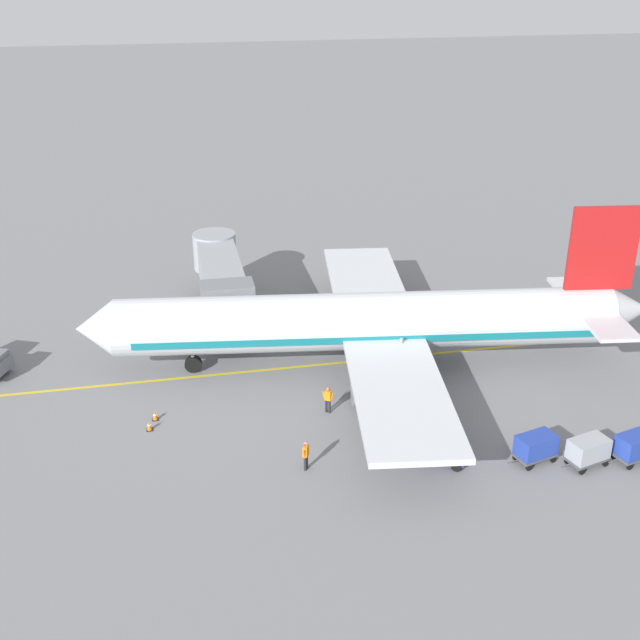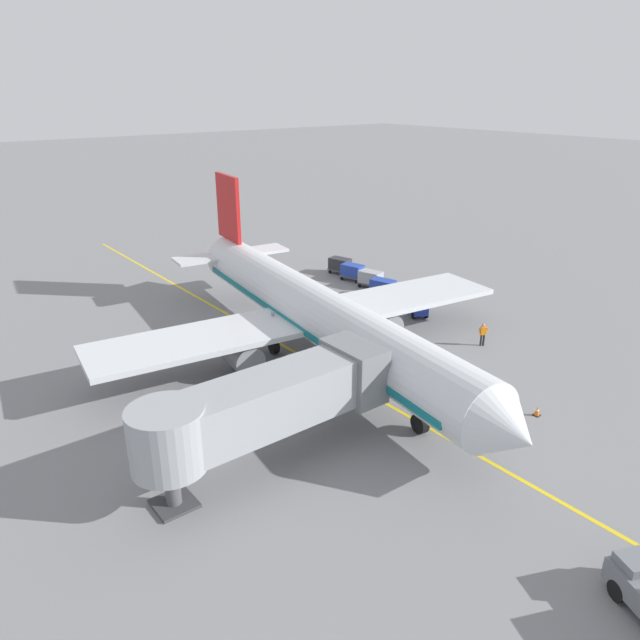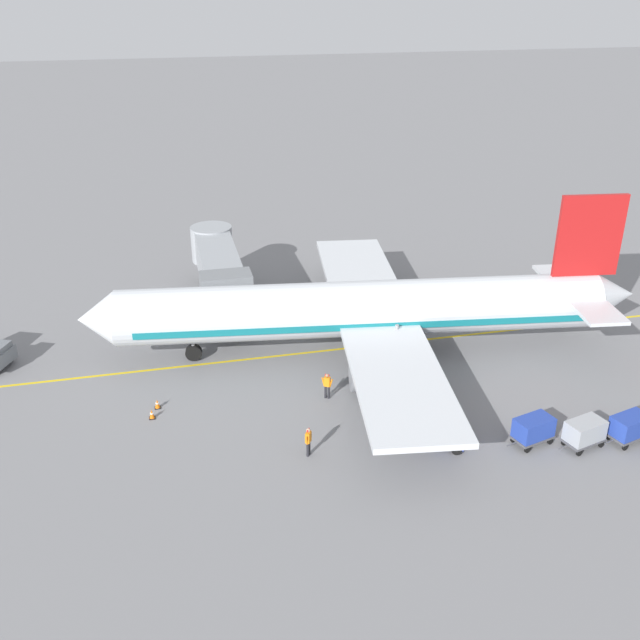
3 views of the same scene
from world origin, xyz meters
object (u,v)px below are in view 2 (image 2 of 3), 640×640
object	(u,v)px
baggage_tug_lead	(417,307)
baggage_cart_front	(383,287)
baggage_cart_tail_end	(340,264)
safety_cone_nose_right	(537,411)
ground_crew_loader	(407,342)
safety_cone_nose_left	(521,414)
jet_bridge	(266,403)
parked_airliner	(314,313)
baggage_cart_second_in_train	(371,278)
baggage_cart_third_in_train	(352,271)
ground_crew_wing_walker	(483,333)

from	to	relation	value
baggage_tug_lead	baggage_cart_front	distance (m)	5.11
baggage_cart_tail_end	safety_cone_nose_right	xyz separation A→B (m)	(8.79, 28.02, -0.66)
ground_crew_loader	safety_cone_nose_left	distance (m)	10.19
jet_bridge	baggage_cart_front	size ratio (longest dim) A/B	4.45
baggage_cart_front	baggage_cart_tail_end	size ratio (longest dim) A/B	1.00
parked_airliner	baggage_cart_tail_end	size ratio (longest dim) A/B	12.53
baggage_tug_lead	baggage_cart_tail_end	size ratio (longest dim) A/B	0.93
safety_cone_nose_left	safety_cone_nose_right	size ratio (longest dim) A/B	1.00
parked_airliner	baggage_cart_front	size ratio (longest dim) A/B	12.53
parked_airliner	jet_bridge	size ratio (longest dim) A/B	2.82
safety_cone_nose_right	safety_cone_nose_left	bearing A→B (deg)	-17.94
jet_bridge	baggage_cart_front	distance (m)	26.51
safety_cone_nose_left	baggage_cart_second_in_train	bearing A→B (deg)	-112.30
baggage_cart_second_in_train	baggage_cart_front	bearing A→B (deg)	70.85
baggage_cart_front	baggage_cart_second_in_train	xyz separation A→B (m)	(-0.89, -2.57, 0.00)
safety_cone_nose_right	baggage_cart_second_in_train	bearing A→B (deg)	-109.68
parked_airliner	ground_crew_loader	distance (m)	6.83
safety_cone_nose_right	ground_crew_loader	bearing A→B (deg)	-90.84
jet_bridge	baggage_cart_tail_end	bearing A→B (deg)	-136.22
parked_airliner	baggage_cart_third_in_train	world-z (taller)	parked_airliner
baggage_cart_second_in_train	baggage_cart_third_in_train	world-z (taller)	same
parked_airliner	baggage_tug_lead	size ratio (longest dim) A/B	13.47
baggage_cart_tail_end	safety_cone_nose_left	xyz separation A→B (m)	(9.85, 27.68, -0.66)
baggage_cart_second_in_train	safety_cone_nose_left	distance (m)	24.34
jet_bridge	ground_crew_wing_walker	world-z (taller)	jet_bridge
baggage_cart_front	ground_crew_loader	xyz separation A→B (m)	(7.13, 9.85, 0.00)
safety_cone_nose_right	baggage_tug_lead	bearing A→B (deg)	-112.62
baggage_tug_lead	ground_crew_loader	distance (m)	7.87
baggage_cart_front	ground_crew_wing_walker	world-z (taller)	ground_crew_wing_walker
safety_cone_nose_left	ground_crew_loader	bearing A→B (deg)	-96.84
baggage_cart_tail_end	safety_cone_nose_right	world-z (taller)	baggage_cart_tail_end
baggage_tug_lead	baggage_cart_tail_end	bearing A→B (deg)	-100.79
baggage_cart_front	baggage_cart_third_in_train	xyz separation A→B (m)	(-1.01, -5.26, 0.00)
baggage_cart_second_in_train	baggage_tug_lead	bearing A→B (deg)	76.55
baggage_cart_second_in_train	safety_cone_nose_right	distance (m)	24.28
safety_cone_nose_right	baggage_cart_front	bearing A→B (deg)	-109.75
baggage_cart_front	baggage_cart_second_in_train	distance (m)	2.72
baggage_cart_third_in_train	ground_crew_wing_walker	world-z (taller)	ground_crew_wing_walker
safety_cone_nose_left	safety_cone_nose_right	xyz separation A→B (m)	(-1.06, 0.34, 0.00)
jet_bridge	safety_cone_nose_left	xyz separation A→B (m)	(-13.57, 5.23, -3.16)
baggage_cart_tail_end	baggage_cart_third_in_train	bearing A→B (deg)	78.52
jet_bridge	baggage_cart_third_in_train	size ratio (longest dim) A/B	4.45
jet_bridge	baggage_tug_lead	bearing A→B (deg)	-155.22
jet_bridge	safety_cone_nose_right	world-z (taller)	jet_bridge
baggage_cart_third_in_train	ground_crew_loader	world-z (taller)	ground_crew_loader
ground_crew_loader	parked_airliner	bearing A→B (deg)	-36.61
baggage_tug_lead	ground_crew_loader	size ratio (longest dim) A/B	1.64
baggage_cart_front	jet_bridge	bearing A→B (deg)	33.88
baggage_cart_tail_end	safety_cone_nose_right	distance (m)	29.37
baggage_cart_front	baggage_cart_second_in_train	world-z (taller)	same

